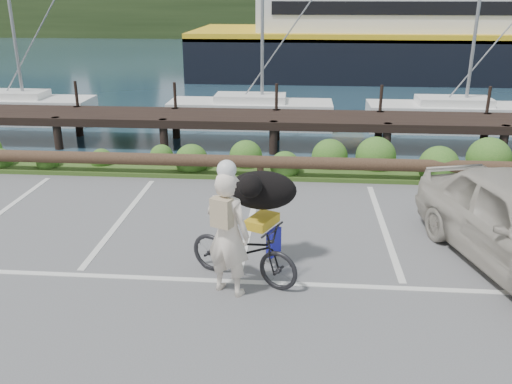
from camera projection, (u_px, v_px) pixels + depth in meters
The scene contains 7 objects.
ground at pixel (240, 270), 8.90m from camera, with size 72.00×72.00×0.00m, color #595A5C.
harbor_backdrop at pixel (299, 23), 82.21m from camera, with size 170.00×160.00×30.00m.
vegetation_strip at pixel (262, 169), 13.84m from camera, with size 34.00×1.60×0.10m, color #3D5B21.
log_rail at pixel (260, 179), 13.20m from camera, with size 32.00×0.30×0.60m, color #443021, non-canonical shape.
bicycle at pixel (243, 251), 8.45m from camera, with size 0.66×1.89×0.99m, color black.
cyclist at pixel (228, 234), 7.92m from camera, with size 0.70×0.46×1.93m, color #F3E3CE.
dog at pixel (262, 190), 8.66m from camera, with size 1.11×0.54×0.64m, color black.
Camera 1 is at (0.91, -7.86, 4.28)m, focal length 38.00 mm.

